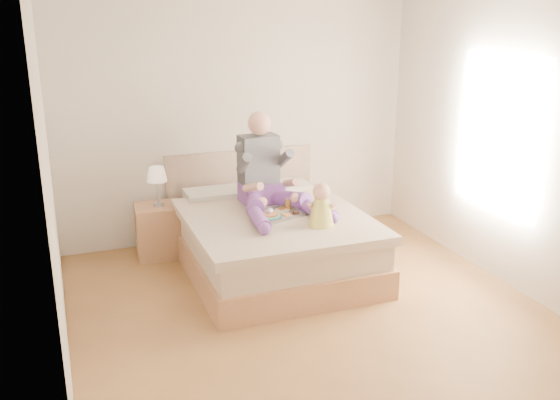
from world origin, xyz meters
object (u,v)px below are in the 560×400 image
object	(u,v)px
tray	(277,213)
bed	(269,237)
nightstand	(159,231)
adult	(266,179)
baby	(321,208)

from	to	relation	value
tray	bed	bearing A→B (deg)	75.93
nightstand	tray	distance (m)	1.38
bed	adult	world-z (taller)	adult
nightstand	baby	size ratio (longest dim) A/B	1.38
adult	baby	size ratio (longest dim) A/B	2.90
adult	bed	bearing A→B (deg)	-102.29
adult	nightstand	bearing A→B (deg)	148.22
adult	baby	xyz separation A→B (m)	(0.28, -0.72, -0.12)
bed	baby	distance (m)	0.80
bed	nightstand	bearing A→B (deg)	145.87
nightstand	adult	xyz separation A→B (m)	(1.02, -0.55, 0.61)
bed	baby	bearing A→B (deg)	-62.63
bed	tray	size ratio (longest dim) A/B	4.18
tray	adult	bearing A→B (deg)	70.99
nightstand	adult	distance (m)	1.31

